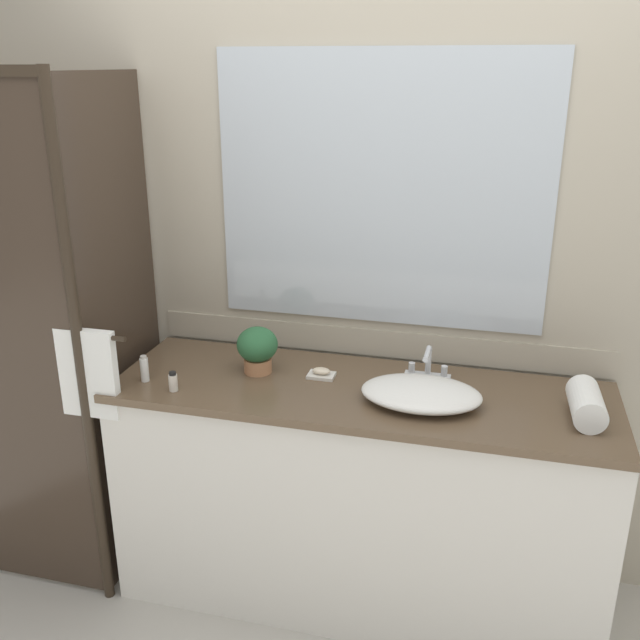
% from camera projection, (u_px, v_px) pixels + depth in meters
% --- Properties ---
extents(ground_plane, '(8.00, 8.00, 0.00)m').
position_uv_depth(ground_plane, '(356.00, 591.00, 2.84)').
color(ground_plane, '#B7B2A8').
extents(wall_back_with_mirror, '(4.40, 0.06, 2.60)m').
position_uv_depth(wall_back_with_mirror, '(380.00, 256.00, 2.71)').
color(wall_back_with_mirror, '#B2A893').
rests_on(wall_back_with_mirror, ground_plane).
extents(vanity_cabinet, '(1.80, 0.58, 0.90)m').
position_uv_depth(vanity_cabinet, '(359.00, 494.00, 2.70)').
color(vanity_cabinet, silver).
rests_on(vanity_cabinet, ground_plane).
extents(shower_enclosure, '(1.20, 0.59, 2.00)m').
position_uv_depth(shower_enclosure, '(15.00, 342.00, 2.62)').
color(shower_enclosure, '#2D2319').
rests_on(shower_enclosure, ground_plane).
extents(sink_basin, '(0.42, 0.29, 0.07)m').
position_uv_depth(sink_basin, '(421.00, 393.00, 2.42)').
color(sink_basin, white).
rests_on(sink_basin, vanity_cabinet).
extents(faucet, '(0.17, 0.14, 0.13)m').
position_uv_depth(faucet, '(428.00, 369.00, 2.59)').
color(faucet, silver).
rests_on(faucet, vanity_cabinet).
extents(potted_plant, '(0.15, 0.15, 0.18)m').
position_uv_depth(potted_plant, '(257.00, 348.00, 2.64)').
color(potted_plant, '#B77A51').
rests_on(potted_plant, vanity_cabinet).
extents(soap_dish, '(0.10, 0.07, 0.04)m').
position_uv_depth(soap_dish, '(321.00, 373.00, 2.63)').
color(soap_dish, silver).
rests_on(soap_dish, vanity_cabinet).
extents(amenity_bottle_body_wash, '(0.03, 0.03, 0.10)m').
position_uv_depth(amenity_bottle_body_wash, '(144.00, 369.00, 2.58)').
color(amenity_bottle_body_wash, white).
rests_on(amenity_bottle_body_wash, vanity_cabinet).
extents(amenity_bottle_lotion, '(0.03, 0.03, 0.07)m').
position_uv_depth(amenity_bottle_lotion, '(173.00, 382.00, 2.51)').
color(amenity_bottle_lotion, silver).
rests_on(amenity_bottle_lotion, vanity_cabinet).
extents(rolled_towel_near_edge, '(0.12, 0.23, 0.11)m').
position_uv_depth(rolled_towel_near_edge, '(586.00, 404.00, 2.31)').
color(rolled_towel_near_edge, white).
rests_on(rolled_towel_near_edge, vanity_cabinet).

